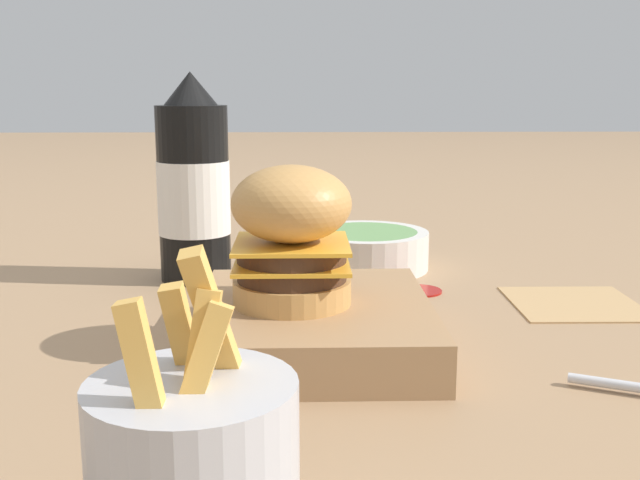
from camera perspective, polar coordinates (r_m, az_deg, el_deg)
name	(u,v)px	position (r m, az deg, el deg)	size (l,w,h in m)	color
ground_plane	(315,351)	(0.60, -0.40, -8.44)	(6.00, 6.00, 0.00)	#9E7A56
serving_board	(320,324)	(0.60, 0.00, -6.43)	(0.22, 0.18, 0.04)	#A37A51
burger	(292,234)	(0.58, -2.18, 0.45)	(0.09, 0.09, 0.11)	tan
ketchup_bottle	(194,188)	(0.81, -9.60, 3.94)	(0.08, 0.08, 0.22)	black
fries_basket	(194,468)	(0.34, -9.58, -16.75)	(0.09, 0.09, 0.14)	#B7B7BC
side_bowl	(366,248)	(0.86, 3.51, -0.64)	(0.14, 0.14, 0.04)	silver
ketchup_puddle	(419,290)	(0.77, 7.59, -3.79)	(0.05, 0.05, 0.00)	#9E140F
parchment_square	(575,303)	(0.76, 18.83, -4.55)	(0.12, 0.12, 0.00)	tan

